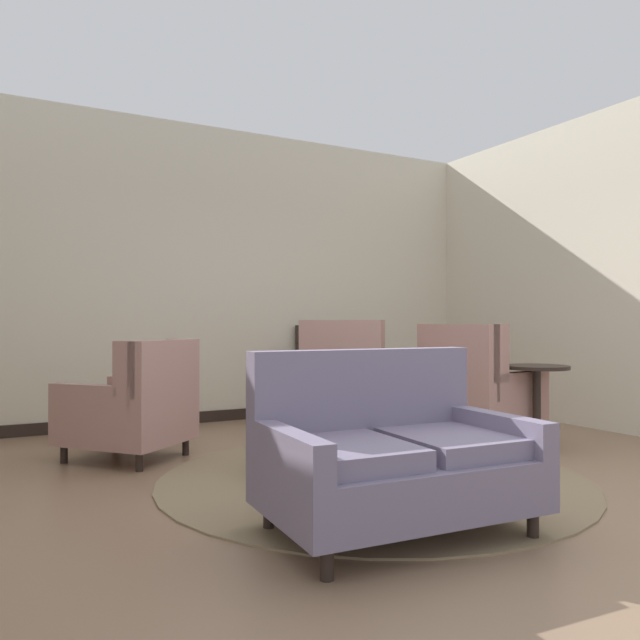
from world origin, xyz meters
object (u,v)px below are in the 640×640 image
at_px(armchair_near_sideboard, 347,390).
at_px(armchair_back_corner, 135,408).
at_px(armchair_near_window, 476,394).
at_px(coffee_table, 334,418).
at_px(sideboard, 337,374).
at_px(side_table, 537,399).
at_px(settee, 391,456).
at_px(porcelain_vase, 335,384).

height_order(armchair_near_sideboard, armchair_back_corner, armchair_near_sideboard).
bearing_deg(armchair_near_window, coffee_table, 93.20).
relative_size(armchair_near_sideboard, sideboard, 1.07).
distance_m(coffee_table, side_table, 1.91).
bearing_deg(side_table, settee, -154.33).
xyz_separation_m(porcelain_vase, armchair_near_sideboard, (0.70, 1.00, -0.17)).
bearing_deg(settee, sideboard, 67.27).
bearing_deg(armchair_near_sideboard, settee, 107.34).
relative_size(armchair_back_corner, sideboard, 1.09).
height_order(coffee_table, settee, settee).
relative_size(armchair_near_sideboard, armchair_back_corner, 0.98).
distance_m(porcelain_vase, side_table, 1.90).
bearing_deg(armchair_back_corner, sideboard, 166.36).
xyz_separation_m(porcelain_vase, armchair_back_corner, (-1.22, 1.07, -0.22)).
xyz_separation_m(settee, armchair_back_corner, (-0.83, 2.33, 0.02)).
xyz_separation_m(coffee_table, settee, (-0.36, -1.23, -0.01)).
xyz_separation_m(settee, side_table, (2.27, 1.09, 0.05)).
relative_size(coffee_table, armchair_near_sideboard, 0.81).
height_order(armchair_near_window, armchair_back_corner, armchair_near_window).
distance_m(armchair_near_sideboard, side_table, 1.67).
bearing_deg(armchair_back_corner, coffee_table, 97.05).
height_order(armchair_near_window, sideboard, armchair_near_window).
relative_size(porcelain_vase, armchair_back_corner, 0.31).
xyz_separation_m(armchair_near_window, armchair_near_sideboard, (-0.90, 0.74, 0.01)).
xyz_separation_m(porcelain_vase, settee, (-0.38, -1.27, -0.25)).
bearing_deg(sideboard, armchair_back_corner, -153.49).
bearing_deg(settee, coffee_table, 76.87).
height_order(coffee_table, armchair_near_window, armchair_near_window).
distance_m(armchair_near_sideboard, armchair_back_corner, 1.91).
height_order(armchair_near_window, side_table, armchair_near_window).
relative_size(porcelain_vase, armchair_near_sideboard, 0.32).
bearing_deg(settee, armchair_near_sideboard, 67.60).
height_order(coffee_table, sideboard, sideboard).
bearing_deg(sideboard, armchair_near_sideboard, -116.36).
height_order(settee, side_table, settee).
xyz_separation_m(armchair_near_sideboard, sideboard, (0.67, 1.35, 0.02)).
distance_m(settee, armchair_near_window, 2.50).
xyz_separation_m(coffee_table, armchair_near_sideboard, (0.72, 1.04, 0.06)).
bearing_deg(armchair_near_window, sideboard, -0.77).
bearing_deg(armchair_near_sideboard, armchair_back_corner, 40.88).
bearing_deg(porcelain_vase, side_table, -5.36).
bearing_deg(armchair_near_sideboard, side_table, 177.96).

